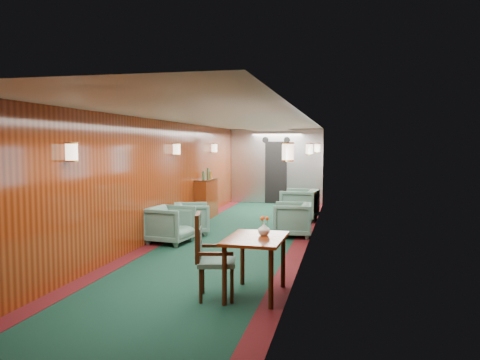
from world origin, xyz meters
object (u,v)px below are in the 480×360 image
(armchair_left_near, at_px, (170,225))
(armchair_right_near, at_px, (292,220))
(credenza, at_px, (206,198))
(armchair_left_far, at_px, (192,218))
(armchair_right_far, at_px, (300,205))
(side_chair, at_px, (208,252))
(dining_table, at_px, (256,247))

(armchair_left_near, relative_size, armchair_right_near, 1.02)
(credenza, xyz_separation_m, armchair_left_far, (0.34, -2.21, -0.18))
(armchair_left_near, height_order, armchair_right_far, armchair_right_far)
(side_chair, relative_size, credenza, 0.82)
(side_chair, height_order, armchair_left_near, side_chair)
(dining_table, height_order, armchair_right_near, dining_table)
(dining_table, bearing_deg, armchair_right_near, 91.50)
(dining_table, xyz_separation_m, armchair_right_near, (0.03, 3.91, -0.27))
(dining_table, height_order, armchair_right_far, armchair_right_far)
(credenza, xyz_separation_m, armchair_left_near, (0.24, -3.19, -0.16))
(armchair_right_far, bearing_deg, armchair_left_near, -26.67)
(side_chair, relative_size, armchair_left_near, 1.35)
(armchair_left_far, bearing_deg, dining_table, -171.96)
(armchair_left_near, bearing_deg, side_chair, -143.00)
(dining_table, relative_size, credenza, 0.79)
(side_chair, bearing_deg, armchair_left_near, 105.82)
(side_chair, relative_size, armchair_right_far, 1.22)
(armchair_left_near, distance_m, armchair_right_far, 3.94)
(side_chair, relative_size, armchair_left_far, 1.45)
(credenza, height_order, armchair_left_near, credenza)
(armchair_left_far, bearing_deg, armchair_right_far, -63.12)
(armchair_right_near, xyz_separation_m, armchair_right_far, (-0.05, 2.12, 0.04))
(armchair_left_far, bearing_deg, armchair_right_near, -106.25)
(credenza, relative_size, armchair_left_far, 1.76)
(credenza, bearing_deg, armchair_right_near, -39.45)
(side_chair, distance_m, armchair_right_near, 4.18)
(side_chair, xyz_separation_m, credenza, (-1.88, 6.16, -0.06))
(dining_table, bearing_deg, credenza, 114.24)
(armchair_left_near, height_order, armchair_left_far, armchair_left_near)
(dining_table, bearing_deg, side_chair, -156.42)
(armchair_right_near, bearing_deg, side_chair, -11.83)
(credenza, distance_m, armchair_right_near, 3.20)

